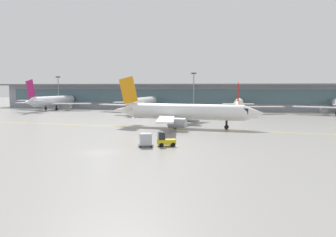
{
  "coord_description": "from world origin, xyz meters",
  "views": [
    {
      "loc": [
        19.58,
        -42.83,
        8.65
      ],
      "look_at": [
        4.75,
        18.15,
        3.0
      ],
      "focal_mm": 38.28,
      "sensor_mm": 36.0,
      "label": 1
    }
  ],
  "objects_px": {
    "apron_light_mast_0": "(58,91)",
    "cargo_dolly_lead": "(146,140)",
    "baggage_tug": "(165,140)",
    "gate_airplane_1": "(142,103)",
    "gate_airplane_2": "(239,104)",
    "apron_light_mast_1": "(194,90)",
    "taxiing_regional_jet": "(185,112)",
    "gate_airplane_0": "(53,101)"
  },
  "relations": [
    {
      "from": "baggage_tug",
      "to": "gate_airplane_1",
      "type": "bearing_deg",
      "value": 85.93
    },
    {
      "from": "cargo_dolly_lead",
      "to": "taxiing_regional_jet",
      "type": "bearing_deg",
      "value": 63.13
    },
    {
      "from": "taxiing_regional_jet",
      "to": "baggage_tug",
      "type": "height_order",
      "value": "taxiing_regional_jet"
    },
    {
      "from": "gate_airplane_1",
      "to": "taxiing_regional_jet",
      "type": "bearing_deg",
      "value": -150.86
    },
    {
      "from": "taxiing_regional_jet",
      "to": "apron_light_mast_0",
      "type": "bearing_deg",
      "value": 142.75
    },
    {
      "from": "taxiing_regional_jet",
      "to": "gate_airplane_2",
      "type": "bearing_deg",
      "value": 82.58
    },
    {
      "from": "apron_light_mast_1",
      "to": "gate_airplane_0",
      "type": "bearing_deg",
      "value": -171.31
    },
    {
      "from": "gate_airplane_0",
      "to": "baggage_tug",
      "type": "height_order",
      "value": "gate_airplane_0"
    },
    {
      "from": "baggage_tug",
      "to": "apron_light_mast_1",
      "type": "height_order",
      "value": "apron_light_mast_1"
    },
    {
      "from": "taxiing_regional_jet",
      "to": "cargo_dolly_lead",
      "type": "relative_size",
      "value": 12.74
    },
    {
      "from": "taxiing_regional_jet",
      "to": "apron_light_mast_0",
      "type": "height_order",
      "value": "apron_light_mast_0"
    },
    {
      "from": "taxiing_regional_jet",
      "to": "apron_light_mast_0",
      "type": "relative_size",
      "value": 2.61
    },
    {
      "from": "taxiing_regional_jet",
      "to": "cargo_dolly_lead",
      "type": "distance_m",
      "value": 24.93
    },
    {
      "from": "gate_airplane_2",
      "to": "cargo_dolly_lead",
      "type": "relative_size",
      "value": 11.78
    },
    {
      "from": "gate_airplane_0",
      "to": "cargo_dolly_lead",
      "type": "bearing_deg",
      "value": -139.33
    },
    {
      "from": "baggage_tug",
      "to": "apron_light_mast_0",
      "type": "relative_size",
      "value": 0.23
    },
    {
      "from": "gate_airplane_2",
      "to": "apron_light_mast_1",
      "type": "relative_size",
      "value": 2.25
    },
    {
      "from": "gate_airplane_0",
      "to": "baggage_tug",
      "type": "bearing_deg",
      "value": -137.61
    },
    {
      "from": "apron_light_mast_0",
      "to": "apron_light_mast_1",
      "type": "distance_m",
      "value": 54.71
    },
    {
      "from": "gate_airplane_1",
      "to": "taxiing_regional_jet",
      "type": "xyz_separation_m",
      "value": [
        22.76,
        -41.34,
        0.03
      ]
    },
    {
      "from": "gate_airplane_2",
      "to": "cargo_dolly_lead",
      "type": "distance_m",
      "value": 69.54
    },
    {
      "from": "cargo_dolly_lead",
      "to": "apron_light_mast_0",
      "type": "height_order",
      "value": "apron_light_mast_0"
    },
    {
      "from": "taxiing_regional_jet",
      "to": "cargo_dolly_lead",
      "type": "xyz_separation_m",
      "value": [
        -0.98,
        -24.81,
        -2.2
      ]
    },
    {
      "from": "gate_airplane_2",
      "to": "apron_light_mast_1",
      "type": "xyz_separation_m",
      "value": [
        -16.1,
        8.35,
        4.4
      ]
    },
    {
      "from": "gate_airplane_0",
      "to": "apron_light_mast_0",
      "type": "height_order",
      "value": "apron_light_mast_0"
    },
    {
      "from": "apron_light_mast_0",
      "to": "apron_light_mast_1",
      "type": "bearing_deg",
      "value": -2.28
    },
    {
      "from": "gate_airplane_0",
      "to": "apron_light_mast_1",
      "type": "xyz_separation_m",
      "value": [
        50.94,
        7.79,
        4.11
      ]
    },
    {
      "from": "gate_airplane_1",
      "to": "taxiing_regional_jet",
      "type": "height_order",
      "value": "taxiing_regional_jet"
    },
    {
      "from": "apron_light_mast_0",
      "to": "gate_airplane_2",
      "type": "bearing_deg",
      "value": -8.46
    },
    {
      "from": "baggage_tug",
      "to": "apron_light_mast_0",
      "type": "xyz_separation_m",
      "value": [
        -63.31,
        78.14,
        6.08
      ]
    },
    {
      "from": "gate_airplane_1",
      "to": "gate_airplane_2",
      "type": "height_order",
      "value": "gate_airplane_1"
    },
    {
      "from": "cargo_dolly_lead",
      "to": "apron_light_mast_1",
      "type": "xyz_separation_m",
      "value": [
        -6.08,
        77.14,
        6.37
      ]
    },
    {
      "from": "gate_airplane_1",
      "to": "apron_light_mast_0",
      "type": "height_order",
      "value": "apron_light_mast_0"
    },
    {
      "from": "apron_light_mast_0",
      "to": "cargo_dolly_lead",
      "type": "bearing_deg",
      "value": -52.55
    },
    {
      "from": "gate_airplane_1",
      "to": "apron_light_mast_1",
      "type": "xyz_separation_m",
      "value": [
        15.7,
        10.99,
        4.19
      ]
    },
    {
      "from": "baggage_tug",
      "to": "apron_light_mast_0",
      "type": "bearing_deg",
      "value": 104.4
    },
    {
      "from": "gate_airplane_2",
      "to": "cargo_dolly_lead",
      "type": "xyz_separation_m",
      "value": [
        -10.02,
        -68.79,
        -1.96
      ]
    },
    {
      "from": "gate_airplane_0",
      "to": "taxiing_regional_jet",
      "type": "xyz_separation_m",
      "value": [
        58.0,
        -44.54,
        -0.06
      ]
    },
    {
      "from": "taxiing_regional_jet",
      "to": "apron_light_mast_0",
      "type": "xyz_separation_m",
      "value": [
        -61.73,
        54.5,
        3.71
      ]
    },
    {
      "from": "baggage_tug",
      "to": "apron_light_mast_1",
      "type": "distance_m",
      "value": 76.74
    },
    {
      "from": "gate_airplane_1",
      "to": "baggage_tug",
      "type": "distance_m",
      "value": 69.43
    },
    {
      "from": "apron_light_mast_0",
      "to": "baggage_tug",
      "type": "bearing_deg",
      "value": -50.99
    }
  ]
}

